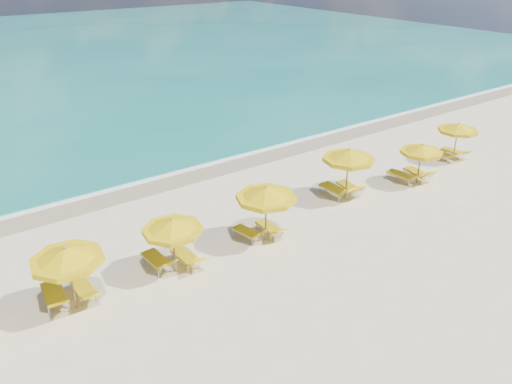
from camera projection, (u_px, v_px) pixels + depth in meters
ground_plane at (277, 231)px, 20.79m from camera, size 120.00×120.00×0.00m
ocean at (14, 55)px, 55.87m from camera, size 120.00×80.00×0.30m
wet_sand_band at (191, 173)px, 26.20m from camera, size 120.00×2.60×0.01m
foam_line at (183, 168)px, 26.78m from camera, size 120.00×1.20×0.03m
whitecap_near at (25, 144)px, 30.06m from camera, size 14.00×0.36×0.05m
whitecap_far at (178, 88)px, 42.54m from camera, size 18.00×0.30×0.05m
umbrella_2 at (66, 256)px, 15.43m from camera, size 2.83×2.83×2.34m
umbrella_3 at (172, 226)px, 17.35m from camera, size 2.64×2.64×2.19m
umbrella_4 at (266, 194)px, 19.21m from camera, size 2.50×2.50×2.43m
umbrella_5 at (349, 156)px, 22.71m from camera, size 2.73×2.73×2.45m
umbrella_6 at (422, 150)px, 24.28m from camera, size 2.15×2.15×2.10m
umbrella_7 at (458, 128)px, 27.09m from camera, size 2.77×2.77×2.16m
lounger_2_left at (55, 299)px, 16.34m from camera, size 0.82×2.00×0.86m
lounger_2_right at (83, 291)px, 16.78m from camera, size 0.58×1.75×0.65m
lounger_3_left at (157, 263)px, 18.23m from camera, size 0.72×1.84×0.83m
lounger_3_right at (186, 259)px, 18.47m from camera, size 0.64×1.78×0.72m
lounger_4_left at (247, 235)px, 20.10m from camera, size 0.83×1.65×0.75m
lounger_4_right at (269, 230)px, 20.45m from camera, size 0.62×1.66×0.67m
lounger_5_left at (334, 192)px, 23.59m from camera, size 0.68×1.95×0.84m
lounger_5_right at (349, 189)px, 23.88m from camera, size 0.85×1.79×0.86m
lounger_6_left at (402, 178)px, 25.11m from camera, size 0.89×1.95×0.79m
lounger_6_right at (417, 175)px, 25.37m from camera, size 0.83×1.84×0.87m
lounger_7_left at (443, 156)px, 27.81m from camera, size 0.58×1.66×0.65m
lounger_7_right at (453, 153)px, 28.19m from camera, size 0.70×1.75×0.64m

